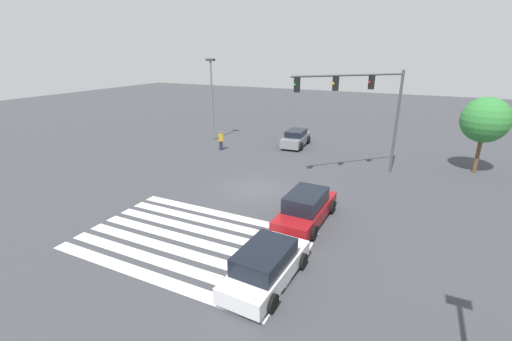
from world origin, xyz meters
name	(u,v)px	position (x,y,z in m)	size (l,w,h in m)	color
ground_plane	(256,190)	(0.00, 0.00, 0.00)	(115.00, 115.00, 0.00)	#3D3F44
crosswalk_markings	(192,240)	(0.00, -6.70, 0.00)	(10.09, 6.30, 0.01)	silver
traffic_signal_mast	(365,99)	(5.20, 5.20, 5.21)	(5.76, 5.76, 6.96)	#47474C
car_0	(306,208)	(4.07, -2.71, 0.75)	(2.14, 4.94, 1.61)	maroon
car_1	(266,265)	(4.21, -7.87, 0.69)	(2.18, 4.43, 1.45)	silver
car_2	(296,138)	(-1.27, 10.85, 0.71)	(2.09, 4.19, 1.45)	gray
pedestrian	(221,140)	(-6.64, 6.78, 0.89)	(0.41, 0.41, 1.60)	#232842
street_light_pole_b	(212,92)	(-9.20, 9.60, 4.52)	(0.80, 0.36, 7.47)	slate
tree_corner_c	(485,120)	(12.50, 9.58, 3.73)	(3.06, 3.06, 5.28)	brown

